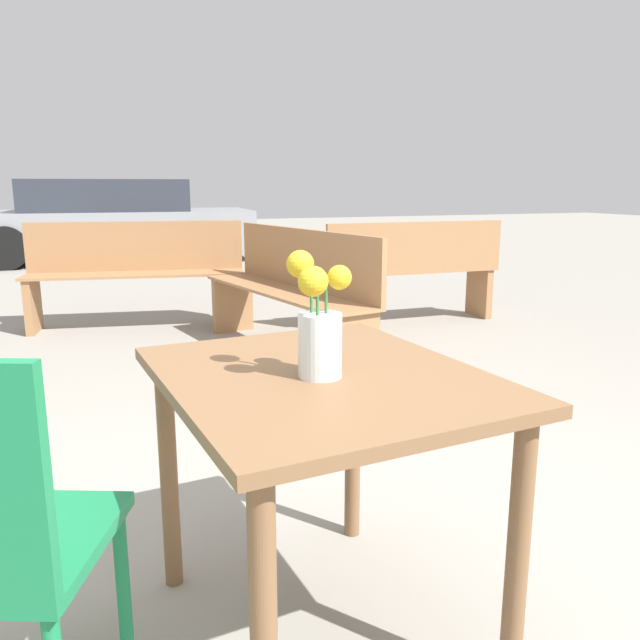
# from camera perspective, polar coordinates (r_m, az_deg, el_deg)

# --- Properties ---
(ground_plane) EXTENTS (40.00, 40.00, 0.00)m
(ground_plane) POSITION_cam_1_polar(r_m,az_deg,el_deg) (1.82, 0.11, -26.43)
(ground_plane) COLOR gray
(table_front) EXTENTS (0.79, 0.92, 0.70)m
(table_front) POSITION_cam_1_polar(r_m,az_deg,el_deg) (1.52, 0.12, -8.73)
(table_front) COLOR brown
(table_front) RESTS_ON ground_plane
(flower_vase) EXTENTS (0.14, 0.15, 0.29)m
(flower_vase) POSITION_cam_1_polar(r_m,az_deg,el_deg) (1.42, -0.12, -0.96)
(flower_vase) COLOR silver
(flower_vase) RESTS_ON table_front
(bench_near) EXTENTS (0.71, 1.81, 0.85)m
(bench_near) POSITION_cam_1_polar(r_m,az_deg,el_deg) (4.24, -2.50, 3.14)
(bench_near) COLOR #9E7047
(bench_near) RESTS_ON ground_plane
(bench_middle) EXTENTS (1.56, 0.40, 0.85)m
(bench_middle) POSITION_cam_1_polar(r_m,az_deg,el_deg) (5.23, 8.33, 4.62)
(bench_middle) COLOR #9E7047
(bench_middle) RESTS_ON ground_plane
(bench_far) EXTENTS (1.75, 0.66, 0.85)m
(bench_far) POSITION_cam_1_polar(r_m,az_deg,el_deg) (5.29, -16.41, 4.43)
(bench_far) COLOR #9E7047
(bench_far) RESTS_ON ground_plane
(parked_car) EXTENTS (4.41, 2.10, 1.23)m
(parked_car) POSITION_cam_1_polar(r_m,az_deg,el_deg) (10.28, -18.74, 8.50)
(parked_car) COLOR gray
(parked_car) RESTS_ON ground_plane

